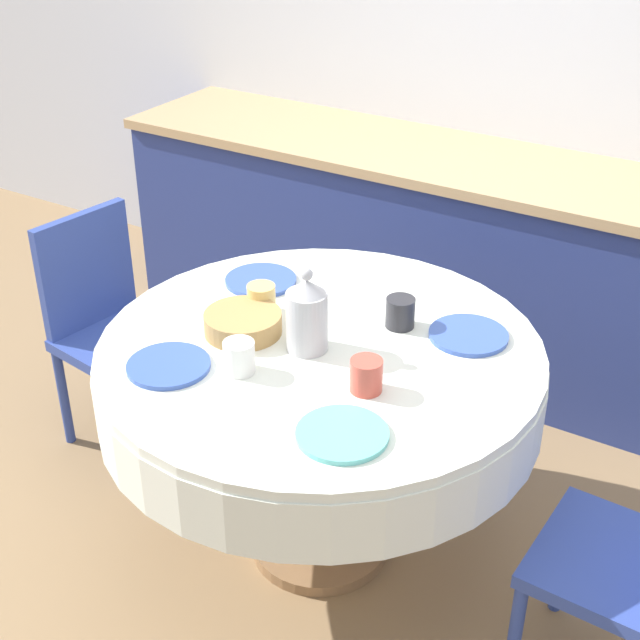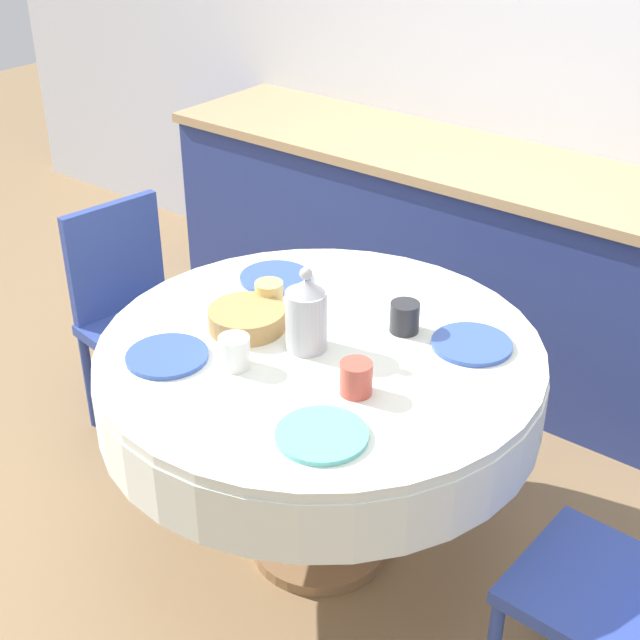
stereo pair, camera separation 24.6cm
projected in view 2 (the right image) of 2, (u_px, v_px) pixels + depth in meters
name	position (u px, v px, depth m)	size (l,w,h in m)	color
ground_plane	(320.00, 545.00, 2.88)	(12.00, 12.00, 0.00)	#8E704C
wall_back	(589.00, 44.00, 3.36)	(7.00, 0.05, 2.60)	silver
kitchen_counter	(522.00, 277.00, 3.55)	(3.24, 0.64, 0.89)	navy
dining_table	(320.00, 382.00, 2.56)	(1.27, 1.27, 0.76)	olive
chair_left	(635.00, 587.00, 2.09)	(0.42, 0.42, 0.86)	#2D428E
chair_right	(136.00, 309.00, 3.25)	(0.45, 0.45, 0.86)	#2D428E
plate_near_left	(167.00, 356.00, 2.43)	(0.23, 0.23, 0.01)	#3856AD
cup_near_left	(235.00, 352.00, 2.38)	(0.08, 0.08, 0.09)	white
plate_near_right	(322.00, 435.00, 2.13)	(0.23, 0.23, 0.01)	#60BCB7
cup_near_right	(356.00, 378.00, 2.27)	(0.08, 0.08, 0.09)	#CC4C3D
plate_far_left	(275.00, 277.00, 2.84)	(0.23, 0.23, 0.01)	#3856AD
cup_far_left	(269.00, 296.00, 2.65)	(0.08, 0.08, 0.09)	#DBB766
plate_far_right	(472.00, 344.00, 2.49)	(0.23, 0.23, 0.01)	#3856AD
cup_far_right	(405.00, 317.00, 2.54)	(0.08, 0.08, 0.09)	#28282D
coffee_carafe	(306.00, 315.00, 2.43)	(0.12, 0.12, 0.25)	#B2B2B7
bread_basket	(247.00, 319.00, 2.57)	(0.22, 0.22, 0.06)	#AD844C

